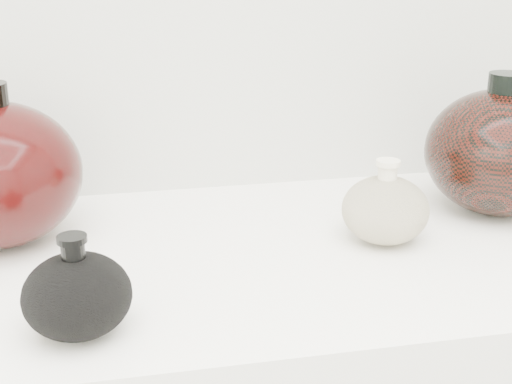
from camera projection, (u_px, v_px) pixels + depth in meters
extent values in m
cube|color=white|center=(246.00, 261.00, 0.91)|extent=(1.20, 0.50, 0.03)
ellipsoid|color=black|center=(77.00, 296.00, 0.70)|extent=(0.12, 0.12, 0.08)
cylinder|color=black|center=(73.00, 251.00, 0.69)|extent=(0.03, 0.03, 0.03)
cylinder|color=black|center=(72.00, 239.00, 0.68)|extent=(0.03, 0.03, 0.01)
ellipsoid|color=beige|center=(385.00, 210.00, 0.92)|extent=(0.14, 0.14, 0.09)
cylinder|color=beige|center=(388.00, 173.00, 0.90)|extent=(0.03, 0.03, 0.03)
cylinder|color=beige|center=(388.00, 163.00, 0.90)|extent=(0.04, 0.04, 0.01)
ellipsoid|color=black|center=(500.00, 152.00, 1.01)|extent=(0.25, 0.25, 0.18)
cylinder|color=black|center=(508.00, 85.00, 0.97)|extent=(0.06, 0.06, 0.03)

